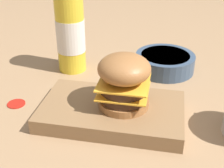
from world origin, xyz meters
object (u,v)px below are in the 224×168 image
(serving_board, at_px, (112,111))
(burger, at_px, (124,81))
(ketchup_bottle, at_px, (70,31))
(side_bowl, at_px, (165,62))

(serving_board, bearing_deg, burger, -166.05)
(serving_board, distance_m, burger, 0.08)
(ketchup_bottle, distance_m, side_bowl, 0.27)
(ketchup_bottle, bearing_deg, side_bowl, -170.42)
(burger, distance_m, ketchup_bottle, 0.27)
(burger, distance_m, side_bowl, 0.26)
(serving_board, height_order, side_bowl, side_bowl)
(side_bowl, bearing_deg, serving_board, 68.77)
(serving_board, bearing_deg, ketchup_bottle, -53.81)
(ketchup_bottle, xyz_separation_m, side_bowl, (-0.25, -0.04, -0.08))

